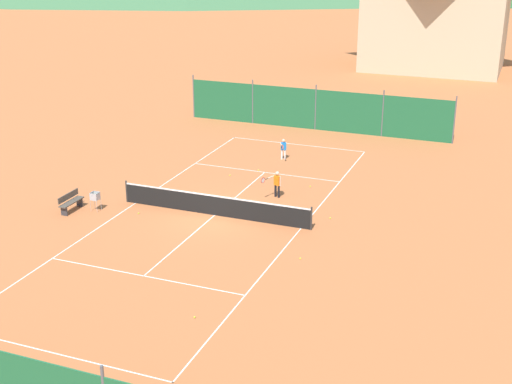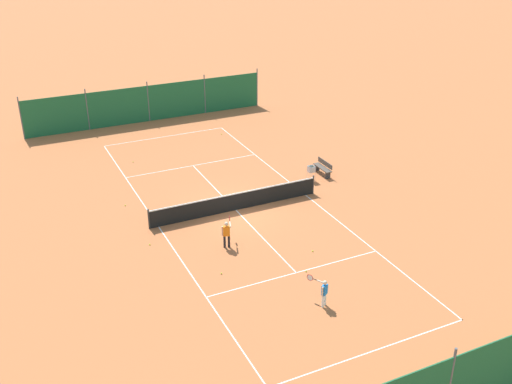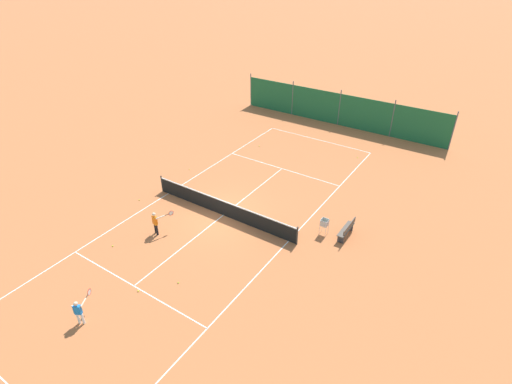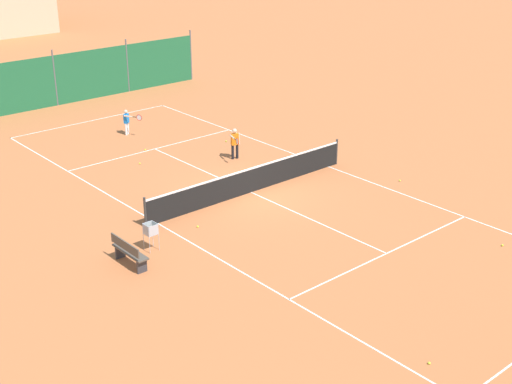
{
  "view_description": "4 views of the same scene",
  "coord_description": "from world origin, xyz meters",
  "px_view_note": "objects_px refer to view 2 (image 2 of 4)",
  "views": [
    {
      "loc": [
        12.6,
        -27.04,
        12.29
      ],
      "look_at": [
        1.42,
        1.49,
        0.79
      ],
      "focal_mm": 50.0,
      "sensor_mm": 36.0,
      "label": 1
    },
    {
      "loc": [
        10.74,
        25.01,
        14.14
      ],
      "look_at": [
        -1.2,
        -0.12,
        0.73
      ],
      "focal_mm": 42.0,
      "sensor_mm": 36.0,
      "label": 2
    },
    {
      "loc": [
        -11.33,
        13.98,
        12.61
      ],
      "look_at": [
        -0.95,
        -1.82,
        0.87
      ],
      "focal_mm": 28.0,
      "sensor_mm": 36.0,
      "label": 3
    },
    {
      "loc": [
        -15.67,
        -18.42,
        10.14
      ],
      "look_at": [
        -1.25,
        -1.73,
        0.9
      ],
      "focal_mm": 50.0,
      "sensor_mm": 36.0,
      "label": 4
    }
  ],
  "objects_px": {
    "tennis_ball_alley_right": "(306,271)",
    "tennis_net": "(236,201)",
    "player_far_service": "(323,291)",
    "ball_hopper": "(311,170)",
    "tennis_ball_by_net_left": "(125,205)",
    "tennis_ball_alley_left": "(221,273)",
    "tennis_ball_service_box": "(222,134)",
    "player_near_baseline": "(227,232)",
    "tennis_ball_near_corner": "(133,162)",
    "tennis_ball_by_net_right": "(282,189)",
    "courtside_bench": "(323,167)",
    "tennis_ball_far_corner": "(150,244)",
    "tennis_ball_mid_court": "(313,251)"
  },
  "relations": [
    {
      "from": "tennis_ball_mid_court",
      "to": "ball_hopper",
      "type": "distance_m",
      "value": 7.73
    },
    {
      "from": "ball_hopper",
      "to": "tennis_ball_near_corner",
      "type": "bearing_deg",
      "value": -39.6
    },
    {
      "from": "tennis_ball_service_box",
      "to": "ball_hopper",
      "type": "xyz_separation_m",
      "value": [
        -1.7,
        9.15,
        0.62
      ]
    },
    {
      "from": "player_near_baseline",
      "to": "tennis_ball_by_net_right",
      "type": "xyz_separation_m",
      "value": [
        -5.1,
        -4.28,
        -0.73
      ]
    },
    {
      "from": "tennis_ball_alley_right",
      "to": "tennis_net",
      "type": "bearing_deg",
      "value": -86.43
    },
    {
      "from": "tennis_ball_alley_left",
      "to": "tennis_ball_mid_court",
      "type": "distance_m",
      "value": 4.42
    },
    {
      "from": "tennis_ball_by_net_left",
      "to": "ball_hopper",
      "type": "distance_m",
      "value": 10.42
    },
    {
      "from": "tennis_ball_mid_court",
      "to": "courtside_bench",
      "type": "distance_m",
      "value": 8.63
    },
    {
      "from": "tennis_ball_by_net_right",
      "to": "tennis_ball_far_corner",
      "type": "height_order",
      "value": "same"
    },
    {
      "from": "player_far_service",
      "to": "tennis_ball_alley_left",
      "type": "xyz_separation_m",
      "value": [
        2.74,
        -3.73,
        -0.65
      ]
    },
    {
      "from": "tennis_ball_mid_court",
      "to": "ball_hopper",
      "type": "relative_size",
      "value": 0.07
    },
    {
      "from": "tennis_ball_far_corner",
      "to": "tennis_ball_near_corner",
      "type": "bearing_deg",
      "value": -100.64
    },
    {
      "from": "tennis_ball_service_box",
      "to": "ball_hopper",
      "type": "distance_m",
      "value": 9.33
    },
    {
      "from": "tennis_net",
      "to": "tennis_ball_alley_right",
      "type": "bearing_deg",
      "value": 93.57
    },
    {
      "from": "player_near_baseline",
      "to": "tennis_ball_near_corner",
      "type": "distance_m",
      "value": 11.69
    },
    {
      "from": "player_far_service",
      "to": "tennis_ball_by_net_left",
      "type": "bearing_deg",
      "value": -67.66
    },
    {
      "from": "tennis_ball_service_box",
      "to": "tennis_ball_mid_court",
      "type": "height_order",
      "value": "same"
    },
    {
      "from": "tennis_ball_service_box",
      "to": "tennis_ball_by_net_left",
      "type": "bearing_deg",
      "value": 41.95
    },
    {
      "from": "tennis_net",
      "to": "tennis_ball_near_corner",
      "type": "distance_m",
      "value": 9.01
    },
    {
      "from": "player_near_baseline",
      "to": "tennis_ball_alley_right",
      "type": "xyz_separation_m",
      "value": [
        -2.23,
        3.37,
        -0.73
      ]
    },
    {
      "from": "tennis_ball_by_net_right",
      "to": "courtside_bench",
      "type": "distance_m",
      "value": 3.19
    },
    {
      "from": "tennis_ball_service_box",
      "to": "tennis_ball_by_net_left",
      "type": "height_order",
      "value": "same"
    },
    {
      "from": "tennis_ball_by_net_left",
      "to": "ball_hopper",
      "type": "relative_size",
      "value": 0.07
    },
    {
      "from": "tennis_ball_alley_right",
      "to": "tennis_ball_far_corner",
      "type": "relative_size",
      "value": 1.0
    },
    {
      "from": "player_far_service",
      "to": "ball_hopper",
      "type": "height_order",
      "value": "player_far_service"
    },
    {
      "from": "tennis_ball_by_net_left",
      "to": "tennis_ball_mid_court",
      "type": "distance_m",
      "value": 10.4
    },
    {
      "from": "tennis_ball_alley_right",
      "to": "tennis_ball_mid_court",
      "type": "xyz_separation_m",
      "value": [
        -1.09,
        -1.31,
        0.0
      ]
    },
    {
      "from": "ball_hopper",
      "to": "player_far_service",
      "type": "bearing_deg",
      "value": 62.08
    },
    {
      "from": "tennis_ball_by_net_right",
      "to": "courtside_bench",
      "type": "bearing_deg",
      "value": -165.67
    },
    {
      "from": "tennis_ball_by_net_left",
      "to": "tennis_ball_far_corner",
      "type": "distance_m",
      "value": 4.4
    },
    {
      "from": "tennis_net",
      "to": "tennis_ball_mid_court",
      "type": "bearing_deg",
      "value": 106.05
    },
    {
      "from": "tennis_ball_by_net_left",
      "to": "courtside_bench",
      "type": "relative_size",
      "value": 0.04
    },
    {
      "from": "player_near_baseline",
      "to": "tennis_net",
      "type": "bearing_deg",
      "value": -120.1
    },
    {
      "from": "tennis_ball_near_corner",
      "to": "player_near_baseline",
      "type": "bearing_deg",
      "value": 96.33
    },
    {
      "from": "tennis_ball_alley_right",
      "to": "tennis_ball_by_net_right",
      "type": "xyz_separation_m",
      "value": [
        -2.87,
        -7.66,
        0.0
      ]
    },
    {
      "from": "tennis_ball_service_box",
      "to": "player_near_baseline",
      "type": "bearing_deg",
      "value": 68.52
    },
    {
      "from": "tennis_ball_by_net_left",
      "to": "tennis_ball_alley_left",
      "type": "relative_size",
      "value": 1.0
    },
    {
      "from": "tennis_ball_by_net_right",
      "to": "tennis_ball_by_net_left",
      "type": "bearing_deg",
      "value": -12.03
    },
    {
      "from": "tennis_ball_far_corner",
      "to": "ball_hopper",
      "type": "distance_m",
      "value": 10.72
    },
    {
      "from": "ball_hopper",
      "to": "tennis_ball_far_corner",
      "type": "bearing_deg",
      "value": 16.22
    },
    {
      "from": "tennis_ball_near_corner",
      "to": "tennis_ball_far_corner",
      "type": "relative_size",
      "value": 1.0
    },
    {
      "from": "tennis_ball_by_net_right",
      "to": "tennis_ball_alley_right",
      "type": "bearing_deg",
      "value": 69.45
    },
    {
      "from": "player_near_baseline",
      "to": "courtside_bench",
      "type": "relative_size",
      "value": 0.87
    },
    {
      "from": "tennis_ball_near_corner",
      "to": "tennis_ball_mid_court",
      "type": "distance_m",
      "value": 14.42
    },
    {
      "from": "tennis_ball_by_net_left",
      "to": "tennis_ball_near_corner",
      "type": "height_order",
      "value": "same"
    },
    {
      "from": "tennis_ball_far_corner",
      "to": "tennis_net",
      "type": "bearing_deg",
      "value": -163.24
    },
    {
      "from": "tennis_net",
      "to": "tennis_ball_service_box",
      "type": "xyz_separation_m",
      "value": [
        -3.6,
        -10.64,
        -0.47
      ]
    },
    {
      "from": "player_near_baseline",
      "to": "tennis_ball_mid_court",
      "type": "xyz_separation_m",
      "value": [
        -3.33,
        2.06,
        -0.73
      ]
    },
    {
      "from": "courtside_bench",
      "to": "tennis_ball_alley_right",
      "type": "bearing_deg",
      "value": 54.87
    },
    {
      "from": "tennis_ball_by_net_left",
      "to": "tennis_ball_far_corner",
      "type": "relative_size",
      "value": 1.0
    }
  ]
}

